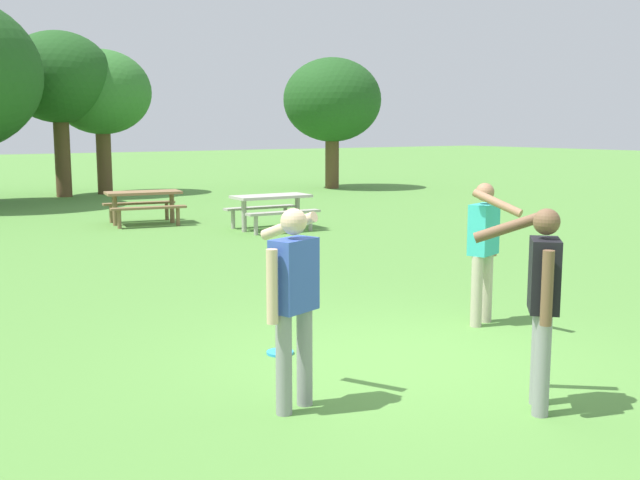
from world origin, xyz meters
name	(u,v)px	position (x,y,z in m)	size (l,w,h in m)	color
ground_plane	(402,363)	(0.00, 0.00, 0.00)	(120.00, 120.00, 0.00)	#568E3D
person_thrower	(293,293)	(-1.50, -0.43, 0.96)	(0.59, 0.79, 1.64)	gray
person_catcher	(484,242)	(1.71, 0.62, 0.96)	(0.59, 0.79, 1.64)	#B7AD93
person_bystander	(542,293)	(0.14, -1.53, 0.96)	(0.47, 0.84, 1.64)	gray
frisbee	(280,352)	(-0.82, 0.92, 0.01)	(0.27, 0.27, 0.03)	#2D9EDB
picnic_table_near	(271,204)	(3.72, 8.99, 0.56)	(1.77, 1.50, 0.77)	#B2ADA3
picnic_table_far	(144,200)	(1.72, 11.48, 0.56)	(1.92, 1.69, 0.77)	olive
tree_slender_mid	(59,79)	(2.08, 19.60, 3.77)	(3.41, 3.41, 5.27)	brown
tree_back_left	(101,93)	(3.51, 19.87, 3.36)	(3.29, 3.29, 4.80)	brown
tree_back_right	(332,101)	(11.26, 17.57, 3.19)	(3.56, 3.56, 4.74)	brown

